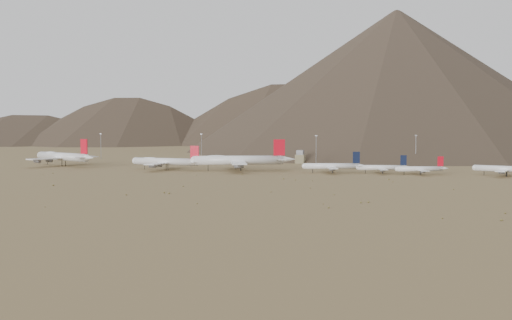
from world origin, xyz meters
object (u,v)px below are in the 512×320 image
(widebody_west, at_px, (63,157))
(narrowbody_a, at_px, (333,166))
(widebody_east, at_px, (239,160))
(control_tower, at_px, (300,158))
(widebody_centre, at_px, (166,161))
(narrowbody_b, at_px, (383,168))

(widebody_west, relative_size, narrowbody_a, 1.64)
(widebody_east, distance_m, control_tower, 93.48)
(widebody_east, relative_size, control_tower, 6.27)
(widebody_east, bearing_deg, narrowbody_a, -20.41)
(widebody_west, bearing_deg, widebody_centre, 14.18)
(narrowbody_b, distance_m, control_tower, 112.77)
(widebody_west, xyz_separation_m, narrowbody_b, (262.68, 4.46, -3.69))
(widebody_centre, xyz_separation_m, narrowbody_a, (127.18, 10.06, -1.51))
(widebody_west, relative_size, widebody_centre, 1.16)
(narrowbody_b, bearing_deg, narrowbody_a, 176.33)
(widebody_west, xyz_separation_m, widebody_east, (157.32, -3.74, 0.20))
(narrowbody_b, bearing_deg, control_tower, 119.99)
(narrowbody_a, height_order, narrowbody_b, narrowbody_a)
(narrowbody_a, xyz_separation_m, narrowbody_b, (34.84, 6.31, -0.73))
(widebody_west, distance_m, widebody_east, 157.37)
(widebody_centre, relative_size, widebody_east, 0.85)
(widebody_centre, xyz_separation_m, widebody_east, (56.66, 8.18, 1.64))
(narrowbody_b, bearing_deg, widebody_centre, 171.83)
(widebody_east, distance_m, narrowbody_a, 70.62)
(widebody_west, bearing_deg, control_tower, 45.85)
(widebody_centre, distance_m, control_tower, 128.63)
(control_tower, bearing_deg, widebody_west, -155.09)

